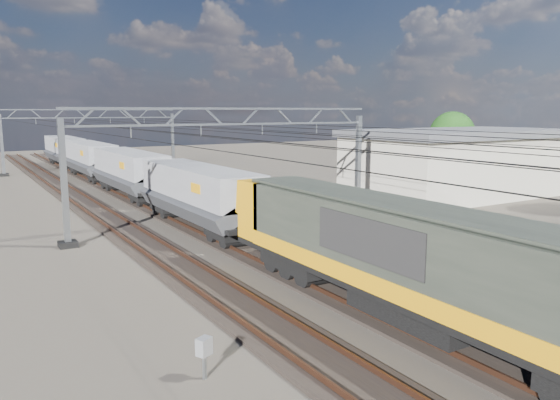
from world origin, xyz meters
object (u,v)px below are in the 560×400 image
catenary_gantry_mid (233,162)px  hopper_wagon_fourth (65,149)px  locomotive (420,260)px  hopper_wagon_lead (199,192)px  trackside_cabinet (204,348)px  hopper_wagon_third (90,157)px  industrial_shed (460,162)px  hopper_wagon_mid (130,170)px  catenary_gantry_far (94,137)px  tree_far (456,136)px

catenary_gantry_mid → hopper_wagon_fourth: 43.24m
locomotive → hopper_wagon_lead: locomotive is taller
hopper_wagon_fourth → trackside_cabinet: bearing=-96.8°
hopper_wagon_lead → trackside_cabinet: size_ratio=11.43×
hopper_wagon_third → trackside_cabinet: bearing=-98.9°
catenary_gantry_mid → hopper_wagon_third: size_ratio=1.53×
industrial_shed → hopper_wagon_lead: bearing=-176.6°
catenary_gantry_mid → hopper_wagon_mid: bearing=97.7°
catenary_gantry_far → hopper_wagon_fourth: size_ratio=1.53×
industrial_shed → tree_far: bearing=43.1°
hopper_wagon_mid → trackside_cabinet: bearing=-102.8°
catenary_gantry_mid → hopper_wagon_fourth: catenary_gantry_mid is taller
trackside_cabinet → tree_far: bearing=9.0°
hopper_wagon_fourth → trackside_cabinet: (-7.11, -59.75, -1.37)m
hopper_wagon_fourth → trackside_cabinet: hopper_wagon_fourth is taller
catenary_gantry_mid → industrial_shed: size_ratio=1.07×
catenary_gantry_far → industrial_shed: catenary_gantry_far is taller
hopper_wagon_lead → hopper_wagon_mid: same height
catenary_gantry_mid → hopper_wagon_third: bearing=94.0°
hopper_wagon_fourth → industrial_shed: (24.00, -41.17, 0.49)m
trackside_cabinet → tree_far: (39.42, 26.38, 3.52)m
hopper_wagon_lead → trackside_cabinet: bearing=-112.5°
hopper_wagon_mid → hopper_wagon_third: 14.20m
industrial_shed → hopper_wagon_mid: bearing=152.0°
hopper_wagon_third → trackside_cabinet: 46.13m
hopper_wagon_lead → trackside_cabinet: 18.62m
hopper_wagon_third → tree_far: 37.64m
locomotive → tree_far: bearing=39.8°
catenary_gantry_far → hopper_wagon_fourth: (-2.00, 7.17, -1.67)m
hopper_wagon_lead → industrial_shed: (24.00, 1.43, 0.49)m
industrial_shed → hopper_wagon_third: bearing=131.7°
hopper_wagon_fourth → locomotive: bearing=-90.0°
tree_far → industrial_shed: bearing=-136.9°
catenary_gantry_far → hopper_wagon_fourth: 7.63m
catenary_gantry_far → hopper_wagon_third: 7.50m
catenary_gantry_far → hopper_wagon_third: size_ratio=1.53×
hopper_wagon_third → hopper_wagon_fourth: same height
locomotive → hopper_wagon_lead: size_ratio=1.62×
hopper_wagon_lead → industrial_shed: bearing=3.4°
hopper_wagon_third → hopper_wagon_lead: bearing=-90.0°
locomotive → trackside_cabinet: (-7.11, 0.54, -1.47)m
industrial_shed → hopper_wagon_fourth: bearing=120.2°
catenary_gantry_mid → locomotive: 17.32m
catenary_gantry_mid → locomotive: size_ratio=0.94×
catenary_gantry_mid → catenary_gantry_far: same height
catenary_gantry_mid → hopper_wagon_third: 29.08m
locomotive → industrial_shed: industrial_shed is taller
hopper_wagon_fourth → hopper_wagon_mid: bearing=-90.0°
locomotive → hopper_wagon_third: 46.10m
catenary_gantry_mid → hopper_wagon_lead: size_ratio=1.53×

